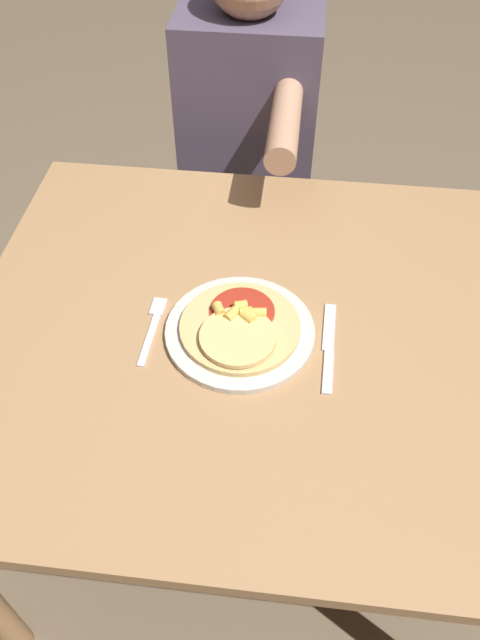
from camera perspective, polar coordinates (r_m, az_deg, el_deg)
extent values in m
plane|color=brown|center=(1.82, 0.91, -15.79)|extent=(8.00, 8.00, 0.00)
cube|color=#9E754C|center=(1.23, 1.29, -1.02)|extent=(1.13, 1.00, 0.03)
cylinder|color=#9E754C|center=(1.88, -13.10, 3.15)|extent=(0.06, 0.06, 0.69)
cylinder|color=#9E754C|center=(1.84, 18.39, 0.52)|extent=(0.06, 0.06, 0.69)
cylinder|color=beige|center=(1.20, 0.00, -1.06)|extent=(0.29, 0.29, 0.01)
cylinder|color=tan|center=(1.19, 0.00, -0.65)|extent=(0.23, 0.23, 0.01)
cylinder|color=#9E2819|center=(1.20, 0.19, 0.82)|extent=(0.13, 0.13, 0.00)
cylinder|color=#DDB771|center=(1.15, -0.21, -1.56)|extent=(0.14, 0.14, 0.01)
cylinder|color=gold|center=(1.18, -0.73, 0.57)|extent=(0.03, 0.04, 0.02)
cylinder|color=gold|center=(1.19, 1.65, 0.72)|extent=(0.03, 0.02, 0.02)
cylinder|color=gold|center=(1.20, 0.07, 1.33)|extent=(0.03, 0.03, 0.02)
cylinder|color=gold|center=(1.19, 0.52, 0.65)|extent=(0.03, 0.02, 0.02)
cylinder|color=gold|center=(1.19, -1.95, 0.97)|extent=(0.03, 0.03, 0.02)
cylinder|color=gold|center=(1.18, 0.79, 0.21)|extent=(0.03, 0.03, 0.02)
cylinder|color=gold|center=(1.18, 0.95, 0.43)|extent=(0.03, 0.03, 0.02)
cube|color=silver|center=(1.20, -8.32, -1.81)|extent=(0.02, 0.13, 0.00)
cube|color=silver|center=(1.26, -7.48, 1.22)|extent=(0.03, 0.05, 0.00)
cube|color=silver|center=(1.15, 8.05, -4.72)|extent=(0.02, 0.10, 0.00)
cube|color=silver|center=(1.22, 8.16, -0.64)|extent=(0.03, 0.12, 0.00)
cylinder|color=#2D2D38|center=(2.08, -1.67, 6.54)|extent=(0.11, 0.11, 0.52)
cylinder|color=#2D2D38|center=(2.07, 2.90, 6.19)|extent=(0.11, 0.11, 0.52)
cube|color=#4C4256|center=(1.78, 0.75, 18.70)|extent=(0.37, 0.22, 0.50)
cylinder|color=tan|center=(1.49, 4.10, 17.40)|extent=(0.07, 0.30, 0.07)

